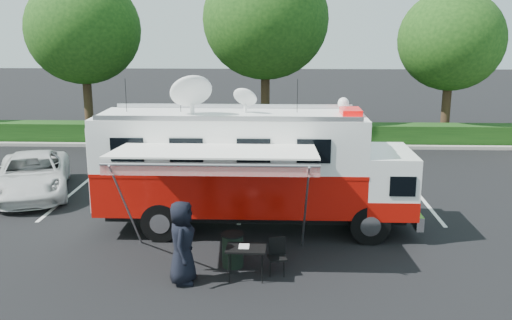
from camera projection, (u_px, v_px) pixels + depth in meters
The scene contains 10 objects.
ground_plane at pixel (255, 228), 16.40m from camera, with size 120.00×120.00×0.00m, color black.
back_border at pixel (289, 39), 27.74m from camera, with size 60.00×6.14×8.87m.
stall_lines at pixel (244, 197), 19.33m from camera, with size 24.12×5.50×0.01m.
command_truck at pixel (253, 167), 15.98m from camera, with size 8.84×2.43×4.24m.
awning at pixel (214, 155), 13.34m from camera, with size 4.82×2.50×2.92m.
white_suv at pixel (34, 194), 19.64m from camera, with size 2.32×5.03×1.40m, color silver.
person at pixel (183, 282), 12.98m from camera, with size 0.94×0.61×1.93m, color black.
folding_table at pixel (246, 249), 12.99m from camera, with size 0.93×0.67×0.78m.
folding_chair at pixel (277, 252), 13.37m from camera, with size 0.48×0.51×0.86m.
trash_bin at pixel (233, 250), 13.75m from camera, with size 0.56×0.56×0.83m.
Camera 1 is at (0.59, -15.48, 5.73)m, focal length 40.00 mm.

